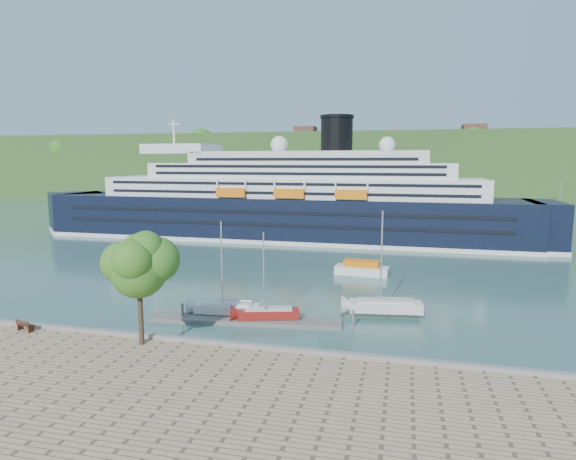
# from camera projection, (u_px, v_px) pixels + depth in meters

# --- Properties ---
(ground) EXTENTS (400.00, 400.00, 0.00)m
(ground) POSITION_uv_depth(u_px,v_px,m) (205.00, 354.00, 36.71)
(ground) COLOR #325950
(ground) RESTS_ON ground
(far_hillside) EXTENTS (400.00, 50.00, 24.00)m
(far_hillside) POSITION_uv_depth(u_px,v_px,m) (365.00, 168.00, 174.46)
(far_hillside) COLOR #304F1F
(far_hillside) RESTS_ON ground
(quay_coping) EXTENTS (220.00, 0.50, 0.30)m
(quay_coping) POSITION_uv_depth(u_px,v_px,m) (203.00, 341.00, 36.35)
(quay_coping) COLOR slate
(quay_coping) RESTS_ON promenade
(cruise_ship) EXTENTS (101.62, 15.82, 22.79)m
(cruise_ship) POSITION_uv_depth(u_px,v_px,m) (279.00, 178.00, 89.85)
(cruise_ship) COLOR black
(cruise_ship) RESTS_ON ground
(park_bench) EXTENTS (1.70, 0.98, 1.02)m
(park_bench) POSITION_uv_depth(u_px,v_px,m) (26.00, 325.00, 38.86)
(park_bench) COLOR #411F12
(park_bench) RESTS_ON promenade
(promenade_tree) EXTENTS (5.64, 5.64, 9.35)m
(promenade_tree) POSITION_uv_depth(u_px,v_px,m) (139.00, 284.00, 35.49)
(promenade_tree) COLOR #345F19
(promenade_tree) RESTS_ON promenade
(floating_pontoon) EXTENTS (17.78, 3.99, 0.39)m
(floating_pontoon) POSITION_uv_depth(u_px,v_px,m) (245.00, 321.00, 43.87)
(floating_pontoon) COLOR slate
(floating_pontoon) RESTS_ON ground
(sailboat_white_near) EXTENTS (6.89, 2.41, 8.73)m
(sailboat_white_near) POSITION_uv_depth(u_px,v_px,m) (227.00, 272.00, 44.75)
(sailboat_white_near) COLOR silver
(sailboat_white_near) RESTS_ON ground
(sailboat_red) EXTENTS (6.39, 3.36, 7.95)m
(sailboat_red) POSITION_uv_depth(u_px,v_px,m) (268.00, 280.00, 43.49)
(sailboat_red) COLOR maroon
(sailboat_red) RESTS_ON ground
(sailboat_white_far) EXTENTS (7.67, 3.08, 9.63)m
(sailboat_white_far) POSITION_uv_depth(u_px,v_px,m) (387.00, 267.00, 45.00)
(sailboat_white_far) COLOR silver
(sailboat_white_far) RESTS_ON ground
(tender_launch) EXTENTS (7.10, 3.00, 1.91)m
(tender_launch) POSITION_uv_depth(u_px,v_px,m) (362.00, 268.00, 62.29)
(tender_launch) COLOR orange
(tender_launch) RESTS_ON ground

